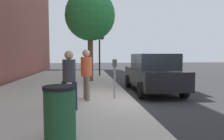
# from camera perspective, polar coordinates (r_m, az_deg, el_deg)

# --- Properties ---
(ground_plane) EXTENTS (80.00, 80.00, 0.00)m
(ground_plane) POSITION_cam_1_polar(r_m,az_deg,el_deg) (7.74, 5.60, -8.61)
(ground_plane) COLOR #2B2B2D
(ground_plane) RESTS_ON ground
(sidewalk_slab) EXTENTS (28.00, 6.00, 0.15)m
(sidewalk_slab) POSITION_cam_1_polar(r_m,az_deg,el_deg) (7.68, -17.09, -8.31)
(sidewalk_slab) COLOR #B7B2A8
(sidewalk_slab) RESTS_ON ground_plane
(parking_meter) EXTENTS (0.36, 0.12, 1.41)m
(parking_meter) POSITION_cam_1_polar(r_m,az_deg,el_deg) (7.33, 0.72, -0.09)
(parking_meter) COLOR gray
(parking_meter) RESTS_ON sidewalk_slab
(pedestrian_at_meter) EXTENTS (0.53, 0.38, 1.76)m
(pedestrian_at_meter) POSITION_cam_1_polar(r_m,az_deg,el_deg) (7.13, -7.19, -0.09)
(pedestrian_at_meter) COLOR #726656
(pedestrian_at_meter) RESTS_ON sidewalk_slab
(pedestrian_bystander) EXTENTS (0.37, 0.46, 1.69)m
(pedestrian_bystander) POSITION_cam_1_polar(r_m,az_deg,el_deg) (5.94, -11.89, -1.48)
(pedestrian_bystander) COLOR #191E4C
(pedestrian_bystander) RESTS_ON sidewalk_slab
(parked_sedan_near) EXTENTS (4.43, 2.03, 1.77)m
(parked_sedan_near) POSITION_cam_1_polar(r_m,az_deg,el_deg) (9.59, 11.33, -0.80)
(parked_sedan_near) COLOR black
(parked_sedan_near) RESTS_ON ground_plane
(street_tree) EXTENTS (3.00, 3.00, 5.43)m
(street_tree) POSITION_cam_1_polar(r_m,az_deg,el_deg) (12.66, -6.12, 14.78)
(street_tree) COLOR brown
(street_tree) RESTS_ON sidewalk_slab
(traffic_signal) EXTENTS (0.24, 0.44, 3.60)m
(traffic_signal) POSITION_cam_1_polar(r_m,az_deg,el_deg) (15.74, -3.14, 7.27)
(traffic_signal) COLOR black
(traffic_signal) RESTS_ON sidewalk_slab
(trash_bin) EXTENTS (0.59, 0.59, 1.01)m
(trash_bin) POSITION_cam_1_polar(r_m,az_deg,el_deg) (3.84, -14.35, -11.78)
(trash_bin) COLOR #1E4C2D
(trash_bin) RESTS_ON sidewalk_slab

